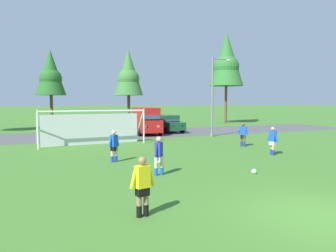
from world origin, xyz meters
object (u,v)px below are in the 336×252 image
object	(u,v)px
soccer_ball	(254,171)
player_defender_far	(114,146)
parked_car_slot_center	(168,124)
player_striker_near	(159,156)
player_midfield_center	(273,141)
referee	(142,187)
street_lamp	(214,96)
parked_car_slot_left	(105,125)
parked_car_slot_far_left	(68,126)
parked_car_slot_center_left	(146,120)
player_winger_left	(243,135)
soccer_goal	(92,127)

from	to	relation	value
soccer_ball	player_defender_far	world-z (taller)	player_defender_far
parked_car_slot_center	player_defender_far	bearing A→B (deg)	-121.94
player_striker_near	parked_car_slot_center	xyz separation A→B (m)	(7.25, 17.03, 0.05)
soccer_ball	parked_car_slot_center	xyz separation A→B (m)	(3.38, 18.34, 0.77)
soccer_ball	player_midfield_center	xyz separation A→B (m)	(3.98, 3.55, 0.71)
referee	street_lamp	size ratio (longest dim) A/B	0.24
player_defender_far	parked_car_slot_left	world-z (taller)	parked_car_slot_left
parked_car_slot_left	street_lamp	distance (m)	10.40
parked_car_slot_far_left	parked_car_slot_center_left	size ratio (longest dim) A/B	0.86
parked_car_slot_center_left	player_striker_near	bearing A→B (deg)	-105.91
soccer_ball	parked_car_slot_far_left	size ratio (longest dim) A/B	0.05
street_lamp	player_winger_left	bearing A→B (deg)	-101.62
parked_car_slot_center_left	soccer_ball	bearing A→B (deg)	-92.31
player_winger_left	parked_car_slot_far_left	size ratio (longest dim) A/B	0.39
player_midfield_center	street_lamp	size ratio (longest dim) A/B	0.24
referee	player_striker_near	bearing A→B (deg)	64.56
player_striker_near	player_winger_left	size ratio (longest dim) A/B	1.00
player_defender_far	street_lamp	distance (m)	13.92
soccer_ball	soccer_goal	size ratio (longest dim) A/B	0.03
parked_car_slot_far_left	parked_car_slot_center	bearing A→B (deg)	-2.10
parked_car_slot_left	player_winger_left	bearing A→B (deg)	-56.02
parked_car_slot_left	player_midfield_center	bearing A→B (deg)	-64.43
parked_car_slot_far_left	parked_car_slot_center_left	world-z (taller)	parked_car_slot_center_left
soccer_ball	street_lamp	world-z (taller)	street_lamp
player_striker_near	soccer_goal	bearing A→B (deg)	96.60
player_defender_far	player_winger_left	distance (m)	9.73
player_midfield_center	parked_car_slot_far_left	bearing A→B (deg)	124.09
player_defender_far	soccer_ball	bearing A→B (deg)	-44.12
parked_car_slot_left	player_defender_far	bearing A→B (deg)	-98.51
player_striker_near	parked_car_slot_left	distance (m)	16.91
player_striker_near	street_lamp	size ratio (longest dim) A/B	0.24
soccer_ball	referee	size ratio (longest dim) A/B	0.13
player_winger_left	parked_car_slot_center_left	xyz separation A→B (m)	(-3.75, 10.26, 0.52)
referee	player_winger_left	size ratio (longest dim) A/B	1.00
player_midfield_center	parked_car_slot_center_left	world-z (taller)	parked_car_slot_center_left
soccer_ball	player_striker_near	world-z (taller)	player_striker_near
parked_car_slot_center	street_lamp	xyz separation A→B (m)	(2.34, -5.06, 2.72)
soccer_goal	referee	world-z (taller)	soccer_goal
player_striker_near	player_defender_far	xyz separation A→B (m)	(-1.14, 3.56, 0.00)
street_lamp	parked_car_slot_center	bearing A→B (deg)	114.86
parked_car_slot_center_left	street_lamp	bearing A→B (deg)	-39.10
street_lamp	parked_car_slot_far_left	bearing A→B (deg)	155.71
soccer_ball	parked_car_slot_far_left	xyz separation A→B (m)	(-6.27, 18.69, 0.77)
player_striker_near	street_lamp	distance (m)	15.60
soccer_goal	parked_car_slot_center_left	world-z (taller)	soccer_goal
player_winger_left	parked_car_slot_far_left	bearing A→B (deg)	132.76
player_midfield_center	street_lamp	distance (m)	10.27
soccer_ball	referee	xyz separation A→B (m)	(-5.93, -3.01, 0.71)
soccer_ball	street_lamp	xyz separation A→B (m)	(5.72, 13.28, 3.49)
player_winger_left	parked_car_slot_center_left	world-z (taller)	parked_car_slot_center_left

